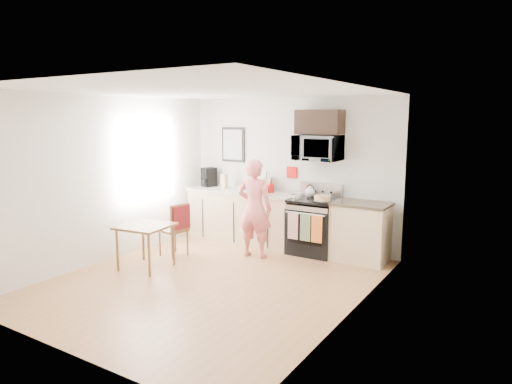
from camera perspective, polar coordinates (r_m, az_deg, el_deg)
The scene contains 28 objects.
floor at distance 6.49m, azimuth -5.54°, elevation -11.05°, with size 4.60×4.60×0.00m, color #A67240.
back_wall at distance 8.09m, azimuth 4.25°, elevation 2.50°, with size 4.00×0.04×2.60m, color silver.
front_wall at distance 4.59m, azimuth -23.51°, elevation -3.43°, with size 4.00×0.04×2.60m, color silver.
left_wall at distance 7.54m, azimuth -17.87°, elevation 1.58°, with size 0.04×4.60×2.60m, color silver.
right_wall at distance 5.21m, azimuth 12.01°, elevation -1.44°, with size 0.04×4.60×2.60m, color silver.
ceiling at distance 6.10m, azimuth -5.93°, elevation 12.51°, with size 4.00×4.60×0.04m, color white.
window at distance 8.03m, azimuth -13.44°, elevation 4.01°, with size 0.06×1.40×1.50m.
cabinet_left at distance 8.38m, azimuth -1.64°, elevation -3.15°, with size 2.10×0.60×0.90m, color #D0B985.
countertop_left at distance 8.29m, azimuth -1.65°, elevation 0.03°, with size 2.14×0.64×0.04m, color beige.
cabinet_right at distance 7.42m, azimuth 12.94°, elevation -5.02°, with size 0.84×0.60×0.90m, color #D0B985.
countertop_right at distance 7.32m, azimuth 13.07°, elevation -1.45°, with size 0.88×0.64×0.04m, color black.
range at distance 7.68m, azimuth 7.22°, elevation -4.46°, with size 0.76×0.70×1.16m.
microwave at distance 7.58m, azimuth 7.75°, elevation 5.47°, with size 0.76×0.51×0.42m, color silver.
upper_cabinet at distance 7.61m, azimuth 7.96°, elevation 8.65°, with size 0.76×0.35×0.40m, color black.
wall_art at distance 8.65m, azimuth -2.89°, elevation 5.94°, with size 0.50×0.04×0.65m.
wall_trivet at distance 8.06m, azimuth 4.51°, elevation 2.46°, with size 0.20×0.02×0.20m, color #B7140F.
person at distance 7.36m, azimuth -0.19°, elevation -2.07°, with size 0.59×0.38×1.61m, color #CC4238.
dining_table at distance 7.04m, azimuth -13.67°, elevation -4.63°, with size 0.71×0.71×0.67m.
chair at distance 7.48m, azimuth -9.71°, elevation -3.81°, with size 0.47×0.43×0.89m.
knife_block at distance 8.21m, azimuth 1.51°, elevation 0.95°, with size 0.11×0.16×0.25m, color brown.
utensil_crock at distance 8.07m, azimuth 1.81°, elevation 1.01°, with size 0.13×0.13×0.38m.
fruit_bowl at distance 8.47m, azimuth -1.83°, elevation 0.61°, with size 0.23×0.23×0.09m.
milk_carton at distance 8.56m, azimuth -3.98°, elevation 1.34°, with size 0.10×0.10×0.27m, color tan.
coffee_maker at distance 8.83m, azimuth -5.96°, elevation 1.79°, with size 0.27×0.33×0.36m.
bread_bag at distance 7.95m, azimuth 0.34°, elevation 0.22°, with size 0.33×0.15×0.12m, color #D5BC70.
cake at distance 7.36m, azimuth 8.30°, elevation -0.81°, with size 0.31×0.31×0.10m.
kettle at distance 7.76m, azimuth 6.77°, elevation 0.05°, with size 0.17×0.17×0.21m.
pot at distance 7.63m, azimuth 5.20°, elevation -0.42°, with size 0.19×0.32×0.09m.
Camera 1 is at (3.72, -4.82, 2.25)m, focal length 32.00 mm.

